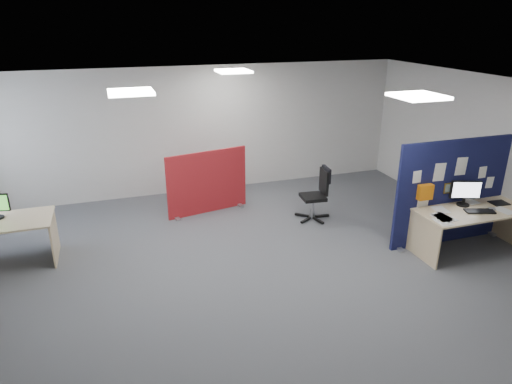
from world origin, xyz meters
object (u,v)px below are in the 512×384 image
object	(u,v)px
navy_divider	(452,192)
monitor_main	(465,192)
office_chair	(318,190)
red_divider	(207,183)
main_desk	(470,218)

from	to	relation	value
navy_divider	monitor_main	bearing A→B (deg)	-65.39
monitor_main	office_chair	world-z (taller)	monitor_main
red_divider	monitor_main	bearing A→B (deg)	-47.93
navy_divider	monitor_main	world-z (taller)	navy_divider
navy_divider	main_desk	distance (m)	0.50
monitor_main	navy_divider	bearing A→B (deg)	133.60
navy_divider	main_desk	size ratio (longest dim) A/B	1.18
navy_divider	office_chair	bearing A→B (deg)	137.38
navy_divider	red_divider	distance (m)	4.40
red_divider	main_desk	bearing A→B (deg)	-49.32
office_chair	monitor_main	bearing A→B (deg)	-39.17
monitor_main	main_desk	bearing A→B (deg)	-60.98
red_divider	office_chair	distance (m)	2.15
main_desk	office_chair	xyz separation A→B (m)	(-1.80, 1.90, 0.01)
main_desk	red_divider	bearing A→B (deg)	142.36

